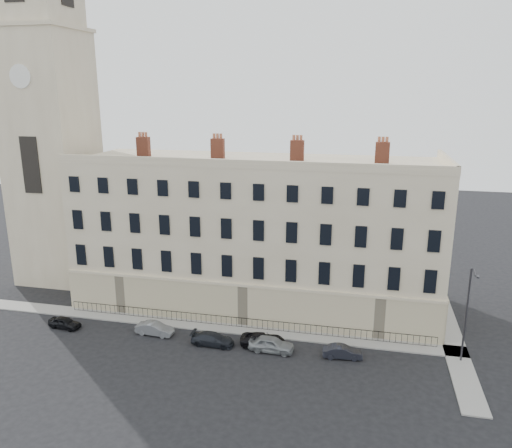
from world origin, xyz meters
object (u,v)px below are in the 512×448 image
at_px(car_a, 65,323).
at_px(streetlamp, 467,312).
at_px(car_e, 271,344).
at_px(car_b, 155,329).
at_px(car_f, 342,352).
at_px(car_c, 213,339).
at_px(car_d, 263,340).

bearing_deg(car_a, streetlamp, -80.65).
xyz_separation_m(car_e, streetlamp, (15.62, 1.62, 3.88)).
height_order(car_b, car_f, car_b).
xyz_separation_m(car_c, streetlamp, (20.87, 1.66, 3.99)).
height_order(car_b, car_d, car_b).
xyz_separation_m(car_a, car_f, (25.82, 0.16, 0.01)).
relative_size(car_d, streetlamp, 0.48).
bearing_deg(car_f, car_e, 85.76).
height_order(car_a, car_e, car_e).
distance_m(car_b, car_c, 5.79).
bearing_deg(car_b, car_a, 97.38).
relative_size(car_f, streetlamp, 0.40).
relative_size(car_b, car_f, 1.06).
relative_size(car_a, car_c, 0.82).
relative_size(car_c, car_d, 0.97).
height_order(car_f, streetlamp, streetlamp).
bearing_deg(car_e, car_c, 92.06).
bearing_deg(car_f, car_c, 84.97).
relative_size(car_d, car_f, 1.19).
bearing_deg(car_d, car_e, -135.96).
bearing_deg(car_e, car_b, 88.21).
height_order(car_b, car_c, car_b).
distance_m(car_a, streetlamp, 35.70).
height_order(car_b, car_e, car_e).
relative_size(car_e, car_f, 1.18).
height_order(car_e, streetlamp, streetlamp).
xyz_separation_m(car_b, car_c, (5.75, -0.70, -0.02)).
height_order(car_a, streetlamp, streetlamp).
distance_m(car_a, car_d, 18.92).
xyz_separation_m(car_a, streetlamp, (35.44, 1.56, 4.01)).
distance_m(car_a, car_f, 25.82).
bearing_deg(car_f, car_a, 84.02).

